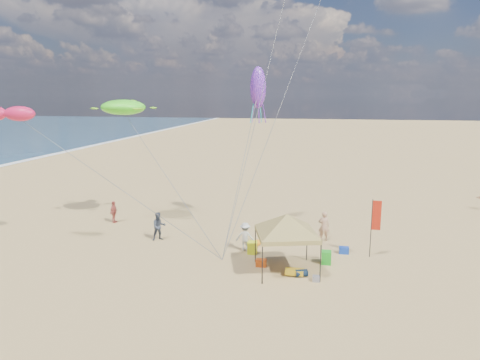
{
  "coord_description": "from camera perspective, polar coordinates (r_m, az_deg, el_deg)",
  "views": [
    {
      "loc": [
        4.72,
        -21.4,
        8.89
      ],
      "look_at": [
        0.0,
        3.0,
        4.0
      ],
      "focal_mm": 32.8,
      "sensor_mm": 36.0,
      "label": 1
    }
  ],
  "objects": [
    {
      "name": "bag_orange",
      "position": [
        26.21,
        2.08,
        -8.28
      ],
      "size": [
        0.54,
        0.69,
        0.36
      ],
      "primitive_type": "cylinder",
      "rotation": [
        0.0,
        1.57,
        1.22
      ],
      "color": "orange",
      "rests_on": "ground"
    },
    {
      "name": "canopy_tent",
      "position": [
        22.0,
        6.12,
        -4.71
      ],
      "size": [
        5.46,
        5.46,
        3.49
      ],
      "color": "black",
      "rests_on": "ground"
    },
    {
      "name": "beach_cart",
      "position": [
        22.42,
        7.09,
        -11.76
      ],
      "size": [
        0.9,
        0.5,
        0.24
      ],
      "primitive_type": "cube",
      "color": "gold",
      "rests_on": "ground"
    },
    {
      "name": "feather_flag",
      "position": [
        25.06,
        17.15,
        -4.89
      ],
      "size": [
        0.51,
        0.05,
        3.29
      ],
      "color": "black",
      "rests_on": "ground"
    },
    {
      "name": "chair_yellow",
      "position": [
        25.08,
        1.61,
        -8.78
      ],
      "size": [
        0.5,
        0.5,
        0.7
      ],
      "primitive_type": "cube",
      "color": "#BFCE16",
      "rests_on": "ground"
    },
    {
      "name": "turtle_kite",
      "position": [
        30.31,
        -14.96,
        9.12
      ],
      "size": [
        3.11,
        2.53,
        1.01
      ],
      "primitive_type": "ellipsoid",
      "rotation": [
        0.0,
        0.0,
        -0.04
      ],
      "color": "#47F522",
      "rests_on": "ground"
    },
    {
      "name": "ground",
      "position": [
        23.65,
        -1.41,
        -10.95
      ],
      "size": [
        280.0,
        280.0,
        0.0
      ],
      "primitive_type": "plane",
      "color": "tan",
      "rests_on": "ground"
    },
    {
      "name": "cooler_red",
      "position": [
        23.4,
        2.77,
        -10.71
      ],
      "size": [
        0.54,
        0.38,
        0.38
      ],
      "primitive_type": "cube",
      "color": "#BB440E",
      "rests_on": "ground"
    },
    {
      "name": "chair_green",
      "position": [
        24.08,
        11.16,
        -9.86
      ],
      "size": [
        0.5,
        0.5,
        0.7
      ],
      "primitive_type": "cube",
      "color": "#1B991E",
      "rests_on": "ground"
    },
    {
      "name": "bag_navy",
      "position": [
        22.37,
        7.98,
        -11.89
      ],
      "size": [
        0.69,
        0.54,
        0.36
      ],
      "primitive_type": "cylinder",
      "rotation": [
        0.0,
        1.57,
        0.35
      ],
      "color": "#0C1E37",
      "rests_on": "ground"
    },
    {
      "name": "cooler_blue",
      "position": [
        25.82,
        13.37,
        -8.88
      ],
      "size": [
        0.54,
        0.38,
        0.38
      ],
      "primitive_type": "cube",
      "color": "#1439A6",
      "rests_on": "ground"
    },
    {
      "name": "person_near_c",
      "position": [
        25.38,
        0.68,
        -7.39
      ],
      "size": [
        1.08,
        0.63,
        1.66
      ],
      "primitive_type": "imported",
      "rotation": [
        0.0,
        0.0,
        3.13
      ],
      "color": "beige",
      "rests_on": "ground"
    },
    {
      "name": "person_far_a",
      "position": [
        31.99,
        -16.11,
        -4.01
      ],
      "size": [
        0.38,
        0.91,
        1.55
      ],
      "primitive_type": "imported",
      "rotation": [
        0.0,
        0.0,
        1.57
      ],
      "color": "#B65146",
      "rests_on": "ground"
    },
    {
      "name": "crate_grey",
      "position": [
        21.95,
        9.87,
        -12.53
      ],
      "size": [
        0.34,
        0.3,
        0.28
      ],
      "primitive_type": "cube",
      "color": "slate",
      "rests_on": "ground"
    },
    {
      "name": "person_near_b",
      "position": [
        27.57,
        -10.5,
        -5.95
      ],
      "size": [
        1.08,
        1.03,
        1.76
      ],
      "primitive_type": "imported",
      "rotation": [
        0.0,
        0.0,
        0.6
      ],
      "color": "#373E4B",
      "rests_on": "ground"
    },
    {
      "name": "squid_kite",
      "position": [
        28.82,
        2.36,
        11.93
      ],
      "size": [
        1.1,
        1.1,
        2.66
      ],
      "primitive_type": "ellipsoid",
      "rotation": [
        0.0,
        0.0,
        -0.08
      ],
      "color": "purple",
      "rests_on": "ground"
    },
    {
      "name": "person_near_a",
      "position": [
        27.49,
        10.85,
        -5.91
      ],
      "size": [
        0.69,
        0.46,
        1.86
      ],
      "primitive_type": "imported",
      "rotation": [
        0.0,
        0.0,
        3.17
      ],
      "color": "tan",
      "rests_on": "ground"
    },
    {
      "name": "fish_kite",
      "position": [
        27.42,
        -26.75,
        7.71
      ],
      "size": [
        1.91,
        1.01,
        0.83
      ],
      "primitive_type": "ellipsoid",
      "rotation": [
        0.0,
        0.0,
        0.04
      ],
      "color": "#D71B4C",
      "rests_on": "ground"
    }
  ]
}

